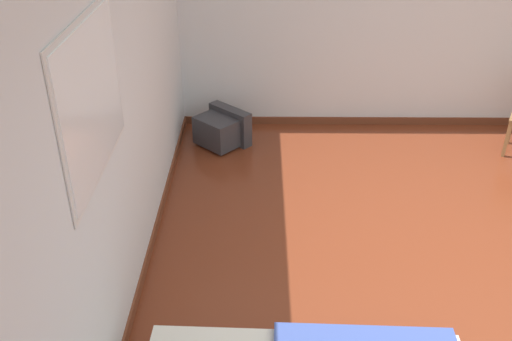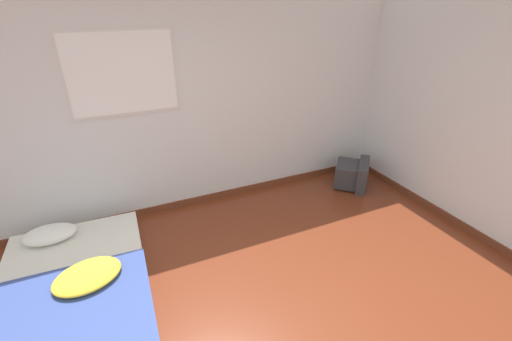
% 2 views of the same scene
% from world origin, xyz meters
% --- Properties ---
extents(ground_plane, '(20.00, 20.00, 0.00)m').
position_xyz_m(ground_plane, '(0.00, 0.00, 0.00)').
color(ground_plane, maroon).
extents(wall_back, '(8.29, 0.08, 2.60)m').
position_xyz_m(wall_back, '(-0.01, 2.63, 1.29)').
color(wall_back, silver).
rests_on(wall_back, ground_plane).
extents(wall_right, '(0.08, 7.60, 2.60)m').
position_xyz_m(wall_right, '(2.98, 0.00, 1.29)').
color(wall_right, silver).
rests_on(wall_right, ground_plane).
extents(crt_tv, '(0.67, 0.67, 0.40)m').
position_xyz_m(crt_tv, '(2.40, 2.10, 0.19)').
color(crt_tv, '#333338').
rests_on(crt_tv, ground_plane).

